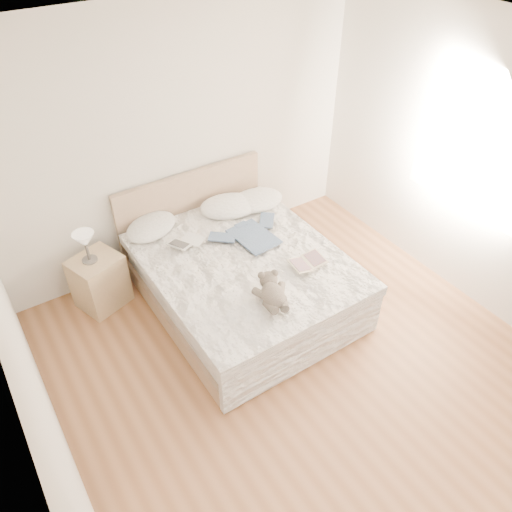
# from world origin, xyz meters

# --- Properties ---
(floor) EXTENTS (4.00, 4.50, 0.00)m
(floor) POSITION_xyz_m (0.00, 0.00, 0.00)
(floor) COLOR brown
(floor) RESTS_ON ground
(ceiling) EXTENTS (4.00, 4.50, 0.00)m
(ceiling) POSITION_xyz_m (0.00, 0.00, 2.70)
(ceiling) COLOR white
(ceiling) RESTS_ON ground
(wall_back) EXTENTS (4.00, 0.02, 2.70)m
(wall_back) POSITION_xyz_m (0.00, 2.25, 1.35)
(wall_back) COLOR silver
(wall_back) RESTS_ON ground
(wall_left) EXTENTS (0.02, 4.50, 2.70)m
(wall_left) POSITION_xyz_m (-2.00, 0.00, 1.35)
(wall_left) COLOR silver
(wall_left) RESTS_ON ground
(wall_right) EXTENTS (0.02, 4.50, 2.70)m
(wall_right) POSITION_xyz_m (2.00, 0.00, 1.35)
(wall_right) COLOR silver
(wall_right) RESTS_ON ground
(window) EXTENTS (0.02, 1.30, 1.10)m
(window) POSITION_xyz_m (1.99, 0.30, 1.45)
(window) COLOR white
(window) RESTS_ON wall_right
(bed) EXTENTS (1.72, 2.14, 1.00)m
(bed) POSITION_xyz_m (0.00, 1.19, 0.31)
(bed) COLOR tan
(bed) RESTS_ON floor
(nightstand) EXTENTS (0.55, 0.52, 0.56)m
(nightstand) POSITION_xyz_m (-1.19, 1.92, 0.28)
(nightstand) COLOR tan
(nightstand) RESTS_ON floor
(table_lamp) EXTENTS (0.23, 0.23, 0.32)m
(table_lamp) POSITION_xyz_m (-1.23, 1.93, 0.79)
(table_lamp) COLOR #4A4640
(table_lamp) RESTS_ON nightstand
(pillow_left) EXTENTS (0.69, 0.59, 0.17)m
(pillow_left) POSITION_xyz_m (-0.55, 2.01, 0.64)
(pillow_left) COLOR white
(pillow_left) RESTS_ON bed
(pillow_middle) EXTENTS (0.74, 0.62, 0.19)m
(pillow_middle) POSITION_xyz_m (0.31, 1.89, 0.64)
(pillow_middle) COLOR white
(pillow_middle) RESTS_ON bed
(pillow_right) EXTENTS (0.65, 0.49, 0.18)m
(pillow_right) POSITION_xyz_m (0.61, 1.83, 0.64)
(pillow_right) COLOR white
(pillow_right) RESTS_ON bed
(blouse) EXTENTS (0.58, 0.61, 0.02)m
(blouse) POSITION_xyz_m (0.24, 1.31, 0.63)
(blouse) COLOR #374B6A
(blouse) RESTS_ON bed
(photo_book) EXTENTS (0.37, 0.33, 0.02)m
(photo_book) POSITION_xyz_m (-0.37, 1.59, 0.63)
(photo_book) COLOR white
(photo_book) RESTS_ON bed
(childrens_book) EXTENTS (0.37, 0.27, 0.02)m
(childrens_book) POSITION_xyz_m (0.44, 0.70, 0.63)
(childrens_book) COLOR beige
(childrens_book) RESTS_ON bed
(teddy_bear) EXTENTS (0.35, 0.42, 0.20)m
(teddy_bear) POSITION_xyz_m (-0.14, 0.44, 0.65)
(teddy_bear) COLOR #62574C
(teddy_bear) RESTS_ON bed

